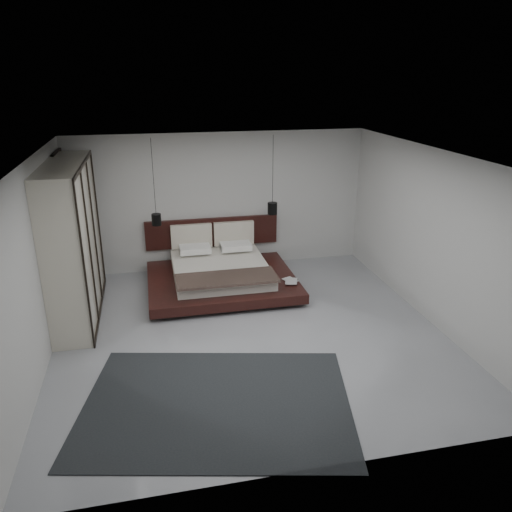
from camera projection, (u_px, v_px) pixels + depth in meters
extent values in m
plane|color=#96989E|center=(250.00, 332.00, 7.96)|extent=(6.00, 6.00, 0.00)
plane|color=white|center=(249.00, 156.00, 6.98)|extent=(6.00, 6.00, 0.00)
plane|color=#B6B6B4|center=(220.00, 202.00, 10.22)|extent=(6.00, 0.00, 6.00)
plane|color=#B6B6B4|center=(314.00, 354.00, 4.73)|extent=(6.00, 0.00, 6.00)
plane|color=#B6B6B4|center=(37.00, 266.00, 6.87)|extent=(0.00, 6.00, 6.00)
plane|color=#B6B6B4|center=(431.00, 237.00, 8.08)|extent=(0.00, 6.00, 6.00)
cube|color=black|center=(66.00, 223.00, 9.16)|extent=(0.05, 0.90, 2.60)
cube|color=black|center=(222.00, 287.00, 9.51)|extent=(2.16, 1.76, 0.08)
cube|color=black|center=(222.00, 281.00, 9.47)|extent=(2.74, 2.25, 0.18)
cube|color=silver|center=(220.00, 269.00, 9.52)|extent=(1.76, 1.96, 0.22)
cube|color=black|center=(227.00, 278.00, 8.77)|extent=(1.78, 0.69, 0.05)
cube|color=white|center=(195.00, 250.00, 10.07)|extent=(0.61, 0.39, 0.12)
cube|color=white|center=(235.00, 247.00, 10.23)|extent=(0.61, 0.39, 0.12)
cube|color=white|center=(195.00, 249.00, 9.92)|extent=(0.61, 0.39, 0.12)
cube|color=white|center=(236.00, 246.00, 10.08)|extent=(0.61, 0.39, 0.12)
cube|color=black|center=(212.00, 232.00, 10.36)|extent=(2.74, 0.08, 0.60)
cube|color=beige|center=(191.00, 236.00, 10.20)|extent=(0.83, 0.10, 0.50)
cube|color=beige|center=(234.00, 233.00, 10.38)|extent=(0.83, 0.10, 0.50)
imported|color=#99724C|center=(286.00, 281.00, 9.21)|extent=(0.29, 0.32, 0.03)
imported|color=#99724C|center=(285.00, 281.00, 9.17)|extent=(0.30, 0.35, 0.02)
cylinder|color=black|center=(153.00, 177.00, 9.10)|extent=(0.01, 0.01, 1.40)
cylinder|color=black|center=(156.00, 220.00, 9.39)|extent=(0.18, 0.18, 0.22)
cylinder|color=#FFE0B2|center=(157.00, 224.00, 9.42)|extent=(0.13, 0.13, 0.01)
cylinder|color=black|center=(273.00, 169.00, 9.54)|extent=(0.01, 0.01, 1.31)
cylinder|color=black|center=(272.00, 208.00, 9.81)|extent=(0.19, 0.19, 0.23)
cylinder|color=#FFE0B2|center=(272.00, 213.00, 9.84)|extent=(0.14, 0.14, 0.01)
cube|color=beige|center=(73.00, 241.00, 8.19)|extent=(0.59, 2.58, 2.58)
cube|color=black|center=(83.00, 164.00, 7.81)|extent=(0.03, 2.58, 0.06)
cube|color=black|center=(101.00, 309.00, 8.69)|extent=(0.03, 2.58, 0.06)
cube|color=black|center=(84.00, 268.00, 7.07)|extent=(0.03, 0.05, 2.58)
cube|color=black|center=(90.00, 249.00, 7.86)|extent=(0.03, 0.05, 2.58)
cube|color=black|center=(94.00, 232.00, 8.65)|extent=(0.03, 0.05, 2.58)
cube|color=black|center=(98.00, 219.00, 9.43)|extent=(0.03, 0.05, 2.58)
cube|color=black|center=(217.00, 404.00, 6.25)|extent=(3.76, 3.04, 0.01)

